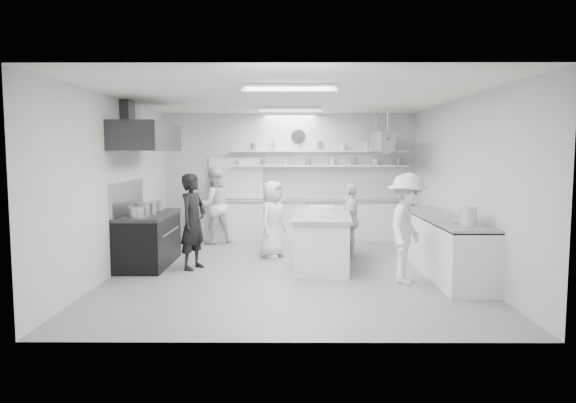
{
  "coord_description": "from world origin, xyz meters",
  "views": [
    {
      "loc": [
        0.01,
        -8.96,
        2.07
      ],
      "look_at": [
        -0.03,
        0.6,
        1.16
      ],
      "focal_mm": 32.2,
      "sensor_mm": 36.0,
      "label": 1
    }
  ],
  "objects_px": {
    "cook_back": "(214,205)",
    "right_counter": "(444,246)",
    "stove": "(149,241)",
    "back_counter": "(303,220)",
    "cook_stove": "(193,222)",
    "prep_island": "(322,240)"
  },
  "relations": [
    {
      "from": "right_counter",
      "to": "cook_back",
      "type": "height_order",
      "value": "cook_back"
    },
    {
      "from": "stove",
      "to": "prep_island",
      "type": "distance_m",
      "value": 3.21
    },
    {
      "from": "prep_island",
      "to": "cook_back",
      "type": "relative_size",
      "value": 1.41
    },
    {
      "from": "cook_stove",
      "to": "cook_back",
      "type": "height_order",
      "value": "cook_back"
    },
    {
      "from": "right_counter",
      "to": "cook_stove",
      "type": "xyz_separation_m",
      "value": [
        -4.36,
        0.28,
        0.38
      ]
    },
    {
      "from": "back_counter",
      "to": "prep_island",
      "type": "height_order",
      "value": "back_counter"
    },
    {
      "from": "stove",
      "to": "right_counter",
      "type": "distance_m",
      "value": 5.28
    },
    {
      "from": "stove",
      "to": "back_counter",
      "type": "distance_m",
      "value": 4.03
    },
    {
      "from": "stove",
      "to": "back_counter",
      "type": "height_order",
      "value": "back_counter"
    },
    {
      "from": "stove",
      "to": "cook_back",
      "type": "relative_size",
      "value": 1.03
    },
    {
      "from": "stove",
      "to": "cook_back",
      "type": "distance_m",
      "value": 2.48
    },
    {
      "from": "back_counter",
      "to": "cook_stove",
      "type": "xyz_separation_m",
      "value": [
        -2.01,
        -3.12,
        0.39
      ]
    },
    {
      "from": "stove",
      "to": "cook_stove",
      "type": "bearing_deg",
      "value": -19.56
    },
    {
      "from": "back_counter",
      "to": "cook_stove",
      "type": "relative_size",
      "value": 2.94
    },
    {
      "from": "stove",
      "to": "cook_stove",
      "type": "relative_size",
      "value": 1.06
    },
    {
      "from": "back_counter",
      "to": "prep_island",
      "type": "bearing_deg",
      "value": -83.43
    },
    {
      "from": "prep_island",
      "to": "stove",
      "type": "bearing_deg",
      "value": -173.41
    },
    {
      "from": "cook_back",
      "to": "right_counter",
      "type": "bearing_deg",
      "value": 118.65
    },
    {
      "from": "prep_island",
      "to": "cook_stove",
      "type": "xyz_separation_m",
      "value": [
        -2.32,
        -0.44,
        0.4
      ]
    },
    {
      "from": "cook_stove",
      "to": "stove",
      "type": "bearing_deg",
      "value": 94.02
    },
    {
      "from": "cook_back",
      "to": "stove",
      "type": "bearing_deg",
      "value": 41.19
    },
    {
      "from": "stove",
      "to": "cook_back",
      "type": "bearing_deg",
      "value": 69.21
    }
  ]
}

